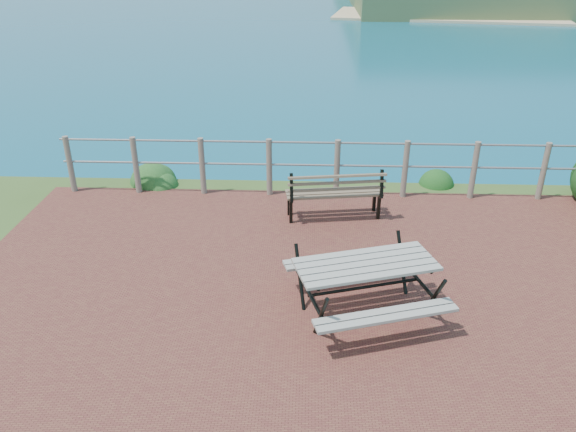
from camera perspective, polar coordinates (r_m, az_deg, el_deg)
ground at (r=6.87m, az=5.87°, el=-9.58°), size 10.00×7.00×0.12m
safety_railing at (r=9.56m, az=5.00°, el=5.16°), size 9.40×0.10×1.00m
picnic_table at (r=6.62m, az=7.80°, el=-6.69°), size 1.72×1.34×0.68m
park_bench at (r=8.78m, az=4.72°, el=3.12°), size 1.54×0.59×0.85m
shrub_lip_west at (r=10.51m, az=-13.98°, el=3.09°), size 0.82×0.82×0.57m
shrub_lip_east at (r=10.76m, az=15.12°, el=3.52°), size 0.66×0.66×0.36m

